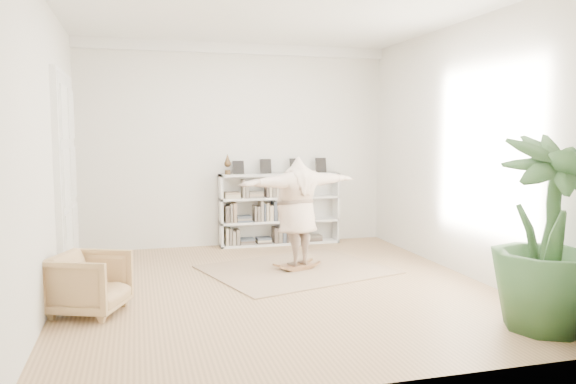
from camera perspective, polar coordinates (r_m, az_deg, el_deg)
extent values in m
plane|color=#93714C|center=(7.51, -1.08, -9.67)|extent=(6.00, 6.00, 0.00)
plane|color=silver|center=(10.17, -5.23, 4.69)|extent=(5.50, 0.00, 5.50)
plane|color=silver|center=(4.39, 8.49, 2.95)|extent=(5.50, 0.00, 5.50)
plane|color=silver|center=(7.09, -23.27, 3.67)|extent=(0.00, 6.00, 6.00)
plane|color=silver|center=(8.34, 17.60, 4.15)|extent=(0.00, 6.00, 6.00)
plane|color=white|center=(7.40, -1.13, 18.27)|extent=(6.00, 6.00, 0.00)
cube|color=white|center=(10.21, -5.27, 14.32)|extent=(5.50, 0.12, 0.18)
cube|color=white|center=(8.39, -21.65, 1.28)|extent=(0.08, 1.78, 2.92)
cube|color=silver|center=(7.99, -21.83, 1.06)|extent=(0.06, 0.78, 2.80)
cube|color=silver|center=(8.78, -21.23, 1.49)|extent=(0.06, 0.78, 2.80)
cube|color=silver|center=(10.02, -6.84, -1.95)|extent=(0.04, 0.35, 1.30)
cube|color=silver|center=(10.54, 4.86, -1.53)|extent=(0.04, 0.35, 1.30)
cube|color=silver|center=(10.37, -1.05, -1.64)|extent=(2.20, 0.04, 1.30)
cube|color=silver|center=(10.33, -0.83, -5.21)|extent=(2.20, 0.35, 0.04)
cube|color=silver|center=(10.26, -0.84, -2.96)|extent=(2.20, 0.35, 0.04)
cube|color=silver|center=(10.20, -0.84, -0.58)|extent=(2.20, 0.35, 0.04)
cube|color=silver|center=(10.16, -0.84, 1.78)|extent=(2.20, 0.35, 0.04)
cube|color=black|center=(10.04, -5.07, 2.50)|extent=(0.18, 0.07, 0.24)
cube|color=black|center=(10.14, -2.29, 2.56)|extent=(0.18, 0.07, 0.24)
cube|color=black|center=(10.28, 0.71, 2.61)|extent=(0.18, 0.07, 0.24)
cube|color=black|center=(10.42, 3.35, 2.64)|extent=(0.18, 0.07, 0.24)
imported|color=tan|center=(6.77, -19.50, -8.75)|extent=(0.99, 0.97, 0.69)
cube|color=tan|center=(8.41, 0.89, -7.88)|extent=(2.97, 2.63, 0.02)
cube|color=brown|center=(8.40, 0.89, -7.47)|extent=(0.53, 0.41, 0.03)
cube|color=brown|center=(8.41, 0.89, -7.69)|extent=(0.32, 0.14, 0.04)
cube|color=brown|center=(8.41, 0.89, -7.69)|extent=(0.32, 0.14, 0.04)
cube|color=brown|center=(8.40, 0.89, -7.47)|extent=(0.19, 0.10, 0.10)
cube|color=brown|center=(8.40, 0.89, -7.47)|extent=(0.19, 0.10, 0.10)
imported|color=beige|center=(8.24, 0.90, -1.72)|extent=(2.04, 1.08, 1.60)
imported|color=#30552A|center=(6.34, 24.94, -3.81)|extent=(1.18, 1.18, 2.02)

